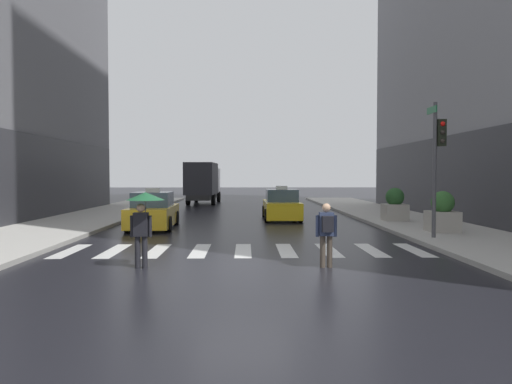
{
  "coord_description": "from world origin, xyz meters",
  "views": [
    {
      "loc": [
        0.09,
        -11.87,
        2.37
      ],
      "look_at": [
        0.51,
        8.0,
        1.67
      ],
      "focal_mm": 33.37,
      "sensor_mm": 36.0,
      "label": 1
    }
  ],
  "objects_px": {
    "box_truck": "(203,181)",
    "planter_mid_block": "(395,206)",
    "traffic_light_pole": "(438,150)",
    "planter_near_corner": "(442,213)",
    "taxi_second": "(281,206)",
    "pedestrian_with_umbrella": "(144,209)",
    "taxi_lead": "(153,212)",
    "pedestrian_with_backpack": "(326,230)"
  },
  "relations": [
    {
      "from": "traffic_light_pole",
      "to": "planter_near_corner",
      "type": "xyz_separation_m",
      "value": [
        0.93,
        1.71,
        -2.38
      ]
    },
    {
      "from": "planter_near_corner",
      "to": "planter_mid_block",
      "type": "height_order",
      "value": "same"
    },
    {
      "from": "traffic_light_pole",
      "to": "planter_near_corner",
      "type": "height_order",
      "value": "traffic_light_pole"
    },
    {
      "from": "traffic_light_pole",
      "to": "pedestrian_with_backpack",
      "type": "height_order",
      "value": "traffic_light_pole"
    },
    {
      "from": "taxi_lead",
      "to": "pedestrian_with_backpack",
      "type": "distance_m",
      "value": 11.1
    },
    {
      "from": "pedestrian_with_umbrella",
      "to": "planter_mid_block",
      "type": "bearing_deg",
      "value": 48.09
    },
    {
      "from": "traffic_light_pole",
      "to": "taxi_second",
      "type": "xyz_separation_m",
      "value": [
        -4.91,
        8.47,
        -2.53
      ]
    },
    {
      "from": "pedestrian_with_backpack",
      "to": "box_truck",
      "type": "bearing_deg",
      "value": 101.67
    },
    {
      "from": "planter_near_corner",
      "to": "planter_mid_block",
      "type": "bearing_deg",
      "value": 95.25
    },
    {
      "from": "box_truck",
      "to": "planter_mid_block",
      "type": "xyz_separation_m",
      "value": [
        10.83,
        -15.98,
        -0.98
      ]
    },
    {
      "from": "traffic_light_pole",
      "to": "box_truck",
      "type": "distance_m",
      "value": 24.64
    },
    {
      "from": "box_truck",
      "to": "taxi_lead",
      "type": "bearing_deg",
      "value": -91.98
    },
    {
      "from": "traffic_light_pole",
      "to": "taxi_lead",
      "type": "relative_size",
      "value": 1.05
    },
    {
      "from": "pedestrian_with_umbrella",
      "to": "taxi_lead",
      "type": "bearing_deg",
      "value": 99.62
    },
    {
      "from": "planter_mid_block",
      "to": "taxi_lead",
      "type": "bearing_deg",
      "value": -170.72
    },
    {
      "from": "taxi_lead",
      "to": "pedestrian_with_umbrella",
      "type": "xyz_separation_m",
      "value": [
        1.55,
        -9.16,
        0.79
      ]
    },
    {
      "from": "pedestrian_with_backpack",
      "to": "pedestrian_with_umbrella",
      "type": "bearing_deg",
      "value": 179.54
    },
    {
      "from": "box_truck",
      "to": "pedestrian_with_backpack",
      "type": "height_order",
      "value": "box_truck"
    },
    {
      "from": "taxi_lead",
      "to": "box_truck",
      "type": "height_order",
      "value": "box_truck"
    },
    {
      "from": "taxi_second",
      "to": "traffic_light_pole",
      "type": "bearing_deg",
      "value": -59.86
    },
    {
      "from": "taxi_lead",
      "to": "planter_near_corner",
      "type": "height_order",
      "value": "taxi_lead"
    },
    {
      "from": "taxi_second",
      "to": "planter_mid_block",
      "type": "relative_size",
      "value": 2.84
    },
    {
      "from": "planter_near_corner",
      "to": "planter_mid_block",
      "type": "xyz_separation_m",
      "value": [
        -0.43,
        4.64,
        0.0
      ]
    },
    {
      "from": "taxi_second",
      "to": "taxi_lead",
      "type": "bearing_deg",
      "value": -146.59
    },
    {
      "from": "box_truck",
      "to": "pedestrian_with_umbrella",
      "type": "xyz_separation_m",
      "value": [
        0.93,
        -27.01,
        -0.34
      ]
    },
    {
      "from": "pedestrian_with_backpack",
      "to": "planter_near_corner",
      "type": "distance_m",
      "value": 8.57
    },
    {
      "from": "traffic_light_pole",
      "to": "planter_near_corner",
      "type": "distance_m",
      "value": 3.08
    },
    {
      "from": "taxi_lead",
      "to": "taxi_second",
      "type": "xyz_separation_m",
      "value": [
        6.04,
        3.98,
        0.0
      ]
    },
    {
      "from": "planter_near_corner",
      "to": "pedestrian_with_umbrella",
      "type": "bearing_deg",
      "value": -148.25
    },
    {
      "from": "taxi_second",
      "to": "pedestrian_with_umbrella",
      "type": "relative_size",
      "value": 2.35
    },
    {
      "from": "taxi_second",
      "to": "pedestrian_with_backpack",
      "type": "relative_size",
      "value": 2.76
    },
    {
      "from": "taxi_second",
      "to": "planter_near_corner",
      "type": "distance_m",
      "value": 8.93
    },
    {
      "from": "box_truck",
      "to": "planter_mid_block",
      "type": "relative_size",
      "value": 4.75
    },
    {
      "from": "planter_mid_block",
      "to": "pedestrian_with_umbrella",
      "type": "bearing_deg",
      "value": -131.91
    },
    {
      "from": "taxi_second",
      "to": "planter_mid_block",
      "type": "height_order",
      "value": "taxi_second"
    },
    {
      "from": "pedestrian_with_umbrella",
      "to": "planter_mid_block",
      "type": "relative_size",
      "value": 1.21
    },
    {
      "from": "box_truck",
      "to": "planter_near_corner",
      "type": "xyz_separation_m",
      "value": [
        11.26,
        -20.62,
        -0.98
      ]
    },
    {
      "from": "taxi_lead",
      "to": "pedestrian_with_backpack",
      "type": "height_order",
      "value": "taxi_lead"
    },
    {
      "from": "taxi_second",
      "to": "pedestrian_with_umbrella",
      "type": "bearing_deg",
      "value": -108.85
    },
    {
      "from": "taxi_lead",
      "to": "planter_mid_block",
      "type": "bearing_deg",
      "value": 9.28
    },
    {
      "from": "planter_mid_block",
      "to": "traffic_light_pole",
      "type": "bearing_deg",
      "value": -94.49
    },
    {
      "from": "box_truck",
      "to": "pedestrian_with_backpack",
      "type": "relative_size",
      "value": 4.61
    }
  ]
}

